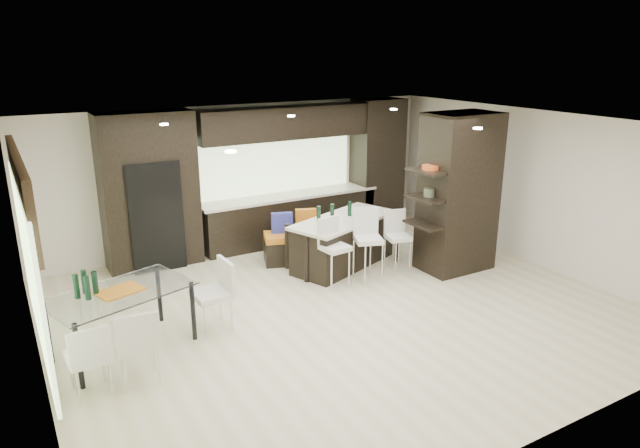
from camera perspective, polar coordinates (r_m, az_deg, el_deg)
ground at (r=8.57m, az=2.04°, el=-8.40°), size 8.00×8.00×0.00m
back_wall at (r=11.10m, az=-7.57°, el=4.84°), size 8.00×0.02×2.70m
left_wall at (r=6.94m, az=-27.15°, el=-4.63°), size 0.02×7.00×2.70m
right_wall at (r=10.70m, az=20.62°, el=3.40°), size 0.02×7.00×2.70m
ceiling at (r=7.79m, az=2.25°, el=9.79°), size 8.00×7.00×0.02m
window_left at (r=7.13m, az=-26.95°, el=-4.05°), size 0.04×3.20×1.90m
window_back at (r=11.26m, az=-4.70°, el=6.15°), size 3.40×0.04×1.20m
stone_accent at (r=6.89m, az=-27.71°, el=3.00°), size 0.08×3.00×0.80m
ceiling_spots at (r=8.01m, az=1.28°, el=9.86°), size 4.00×3.00×0.02m
back_cabinetry at (r=11.00m, az=-4.49°, el=4.83°), size 6.80×0.68×2.70m
refrigerator at (r=10.28m, az=-16.44°, el=0.97°), size 0.90×0.68×1.90m
partition_column at (r=9.95m, az=13.68°, el=3.04°), size 1.20×0.80×2.70m
kitchen_island at (r=10.06m, az=2.35°, el=-1.80°), size 2.24×1.56×0.86m
stool_left at (r=9.14m, az=1.51°, el=-3.61°), size 0.44×0.44×0.91m
stool_mid at (r=9.45m, az=4.81°, el=-2.79°), size 0.54×0.54×0.96m
stool_right at (r=9.84m, az=7.76°, el=-2.37°), size 0.47×0.47×0.86m
bench at (r=10.28m, az=-1.68°, el=-2.30°), size 1.50×0.97×0.54m
floor_vase at (r=9.87m, az=12.69°, el=-1.95°), size 0.39×0.39×1.07m
dining_table at (r=7.69m, az=-19.07°, el=-9.20°), size 1.91×1.43×0.82m
chair_near at (r=6.98m, az=-17.72°, el=-11.66°), size 0.52×0.52×0.87m
chair_far at (r=6.94m, az=-22.10°, el=-12.58°), size 0.46×0.46×0.82m
chair_end at (r=7.93m, az=-10.73°, el=-7.37°), size 0.51×0.51×0.90m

